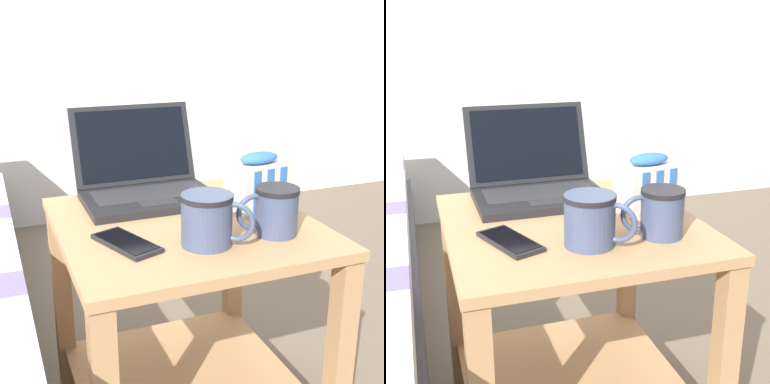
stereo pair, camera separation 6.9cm
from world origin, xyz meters
The scene contains 6 objects.
bedside_table centered at (0.00, 0.00, 0.36)m, with size 0.55×0.56×0.56m.
laptop centered at (-0.03, 0.20, 0.60)m, with size 0.32×0.29×0.21m.
mug_front_left centered at (0.00, -0.14, 0.61)m, with size 0.13×0.12×0.10m.
mug_front_right centered at (0.14, -0.14, 0.61)m, with size 0.13×0.09×0.10m.
snack_bag centered at (0.19, 0.01, 0.62)m, with size 0.15×0.11×0.14m.
cell_phone centered at (-0.15, -0.08, 0.56)m, with size 0.12×0.17×0.01m.
Camera 2 is at (-0.33, -1.05, 0.97)m, focal length 50.00 mm.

